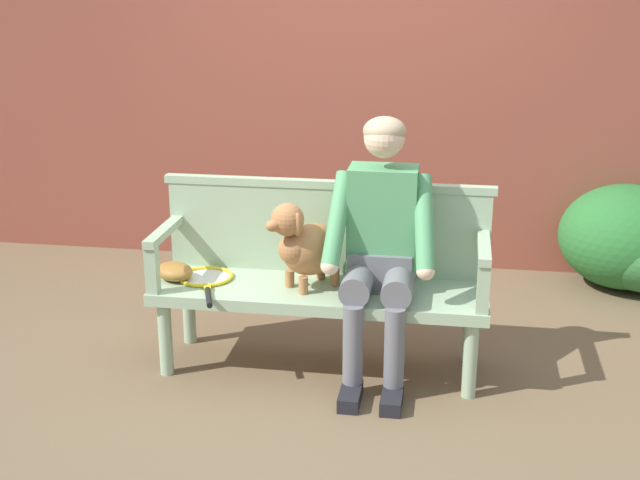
% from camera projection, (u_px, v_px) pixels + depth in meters
% --- Properties ---
extents(ground_plane, '(40.00, 40.00, 0.00)m').
position_uv_depth(ground_plane, '(320.00, 367.00, 4.53)').
color(ground_plane, brown).
extents(brick_garden_fence, '(8.00, 0.30, 2.43)m').
position_uv_depth(brick_garden_fence, '(363.00, 86.00, 5.89)').
color(brick_garden_fence, brown).
rests_on(brick_garden_fence, ground).
extents(hedge_bush_mid_right, '(0.86, 0.81, 0.67)m').
position_uv_depth(hedge_bush_mid_right, '(626.00, 237.00, 5.56)').
color(hedge_bush_mid_right, '#286B2D').
rests_on(hedge_bush_mid_right, ground).
extents(garden_bench, '(1.70, 0.52, 0.45)m').
position_uv_depth(garden_bench, '(320.00, 297.00, 4.41)').
color(garden_bench, '#9EB793').
rests_on(garden_bench, ground).
extents(bench_backrest, '(1.74, 0.06, 0.50)m').
position_uv_depth(bench_backrest, '(327.00, 226.00, 4.53)').
color(bench_backrest, '#9EB793').
rests_on(bench_backrest, garden_bench).
extents(bench_armrest_left_end, '(0.06, 0.52, 0.28)m').
position_uv_depth(bench_armrest_left_end, '(160.00, 246.00, 4.37)').
color(bench_armrest_left_end, '#9EB793').
rests_on(bench_armrest_left_end, garden_bench).
extents(bench_armrest_right_end, '(0.06, 0.52, 0.28)m').
position_uv_depth(bench_armrest_right_end, '(484.00, 263.00, 4.12)').
color(bench_armrest_right_end, '#9EB793').
rests_on(bench_armrest_right_end, garden_bench).
extents(person_seated, '(0.56, 0.66, 1.32)m').
position_uv_depth(person_seated, '(381.00, 240.00, 4.25)').
color(person_seated, black).
rests_on(person_seated, ground).
extents(dog_on_bench, '(0.41, 0.41, 0.46)m').
position_uv_depth(dog_on_bench, '(306.00, 244.00, 4.31)').
color(dog_on_bench, '#AD7042').
rests_on(dog_on_bench, garden_bench).
extents(tennis_racket, '(0.37, 0.58, 0.03)m').
position_uv_depth(tennis_racket, '(206.00, 278.00, 4.48)').
color(tennis_racket, yellow).
rests_on(tennis_racket, garden_bench).
extents(baseball_glove, '(0.28, 0.27, 0.09)m').
position_uv_depth(baseball_glove, '(175.00, 271.00, 4.48)').
color(baseball_glove, '#9E6B2D').
rests_on(baseball_glove, garden_bench).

